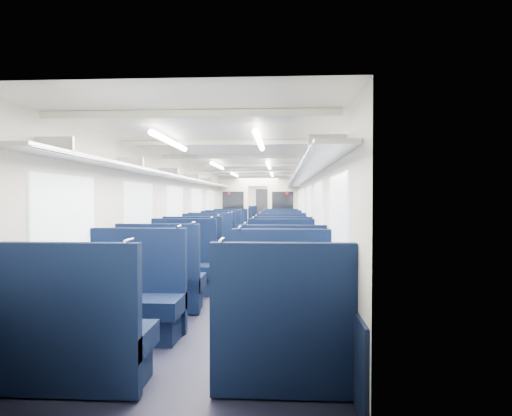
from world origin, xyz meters
The scene contains 41 objects.
floor centered at (0.00, 0.00, 0.00)m, with size 2.80×18.00×0.01m, color black.
ceiling centered at (0.00, 0.00, 2.35)m, with size 2.80×18.00×0.01m, color white.
wall_left centered at (-1.40, 0.00, 1.18)m, with size 0.02×18.00×2.35m, color beige.
dado_left centered at (-1.39, 0.00, 0.35)m, with size 0.03×17.90×0.70m, color black.
wall_right centered at (1.40, 0.00, 1.18)m, with size 0.02×18.00×2.35m, color beige.
dado_right centered at (1.39, 0.00, 0.35)m, with size 0.03×17.90×0.70m, color black.
wall_far centered at (0.00, 9.00, 1.18)m, with size 2.80×0.02×2.35m, color beige.
luggage_rack_left centered at (-1.21, 0.00, 1.97)m, with size 0.36×17.40×0.18m.
luggage_rack_right centered at (1.21, 0.00, 1.97)m, with size 0.36×17.40×0.18m.
windows centered at (0.00, -0.46, 1.42)m, with size 2.78×15.60×0.75m.
ceiling_fittings centered at (0.00, -0.26, 2.29)m, with size 2.70×16.06×0.11m.
end_door centered at (0.00, 8.94, 1.00)m, with size 0.75×0.06×2.00m, color black.
bulkhead centered at (0.00, 3.55, 1.23)m, with size 2.80×0.10×2.35m.
seat_0 centered at (-0.83, -8.40, 0.39)m, with size 1.13×0.62×1.25m.
seat_1 centered at (0.83, -8.31, 0.39)m, with size 1.13×0.62×1.25m.
seat_2 centered at (-0.83, -7.07, 0.39)m, with size 1.13×0.62×1.25m.
seat_3 centered at (0.83, -7.14, 0.39)m, with size 1.13×0.62×1.25m.
seat_4 centered at (-0.83, -5.94, 0.39)m, with size 1.13×0.62×1.25m.
seat_5 centered at (0.83, -6.10, 0.39)m, with size 1.13×0.62×1.25m.
seat_6 centered at (-0.83, -4.72, 0.39)m, with size 1.13×0.62×1.25m.
seat_7 centered at (0.83, -4.77, 0.39)m, with size 1.13×0.62×1.25m.
seat_8 centered at (-0.83, -3.62, 0.39)m, with size 1.13×0.62×1.25m.
seat_9 centered at (0.83, -3.61, 0.39)m, with size 1.13×0.62×1.25m.
seat_10 centered at (-0.83, -2.42, 0.39)m, with size 1.13×0.62×1.25m.
seat_11 centered at (0.83, -2.45, 0.39)m, with size 1.13×0.62×1.25m.
seat_12 centered at (-0.83, -1.38, 0.39)m, with size 1.13×0.62×1.25m.
seat_13 centered at (0.83, -1.36, 0.39)m, with size 1.13×0.62×1.25m.
seat_14 centered at (-0.83, -0.19, 0.39)m, with size 1.13×0.62×1.25m.
seat_15 centered at (0.83, -0.32, 0.39)m, with size 1.13×0.62×1.25m.
seat_16 centered at (-0.83, 0.95, 0.39)m, with size 1.13×0.62×1.25m.
seat_17 centered at (0.83, 0.89, 0.39)m, with size 1.13×0.62×1.25m.
seat_18 centered at (-0.83, 2.05, 0.39)m, with size 1.13×0.62×1.25m.
seat_19 centered at (0.83, 2.11, 0.39)m, with size 1.13×0.62×1.25m.
seat_20 centered at (-0.83, 4.10, 0.39)m, with size 1.13×0.62×1.25m.
seat_21 centered at (0.83, 4.04, 0.39)m, with size 1.13×0.62×1.25m.
seat_22 centered at (-0.83, 5.24, 0.39)m, with size 1.13×0.62×1.25m.
seat_23 centered at (0.83, 5.36, 0.39)m, with size 1.13×0.62×1.25m.
seat_24 centered at (-0.83, 6.48, 0.39)m, with size 1.13×0.62×1.25m.
seat_25 centered at (0.83, 6.35, 0.39)m, with size 1.13×0.62×1.25m.
seat_26 centered at (-0.83, 7.68, 0.39)m, with size 1.13×0.62×1.25m.
seat_27 centered at (0.83, 7.48, 0.39)m, with size 1.13×0.62×1.25m.
Camera 1 is at (0.82, -11.83, 1.56)m, focal length 30.57 mm.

